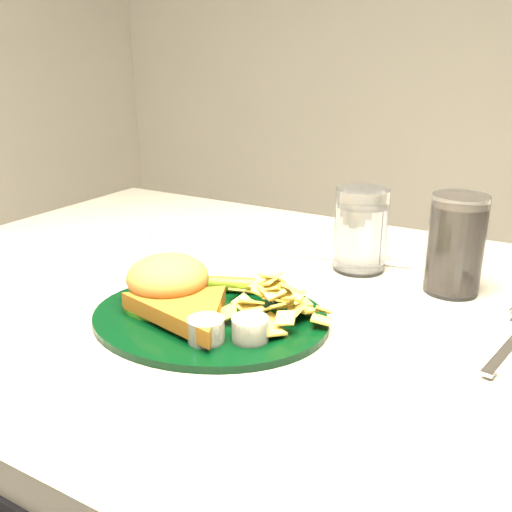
{
  "coord_description": "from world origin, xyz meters",
  "views": [
    {
      "loc": [
        0.34,
        -0.62,
        1.06
      ],
      "look_at": [
        -0.03,
        0.0,
        0.8
      ],
      "focal_mm": 40.0,
      "sensor_mm": 36.0,
      "label": 1
    }
  ],
  "objects_px": {
    "water_glass": "(361,230)",
    "dinner_plate": "(209,296)",
    "fork_napkin": "(509,345)",
    "cola_glass": "(456,245)"
  },
  "relations": [
    {
      "from": "water_glass",
      "to": "dinner_plate",
      "type": "bearing_deg",
      "value": -109.84
    },
    {
      "from": "dinner_plate",
      "to": "water_glass",
      "type": "distance_m",
      "value": 0.28
    },
    {
      "from": "dinner_plate",
      "to": "fork_napkin",
      "type": "distance_m",
      "value": 0.34
    },
    {
      "from": "dinner_plate",
      "to": "water_glass",
      "type": "bearing_deg",
      "value": 57.46
    },
    {
      "from": "water_glass",
      "to": "cola_glass",
      "type": "xyz_separation_m",
      "value": [
        0.14,
        -0.02,
        0.01
      ]
    },
    {
      "from": "fork_napkin",
      "to": "water_glass",
      "type": "bearing_deg",
      "value": 156.12
    },
    {
      "from": "water_glass",
      "to": "fork_napkin",
      "type": "bearing_deg",
      "value": -33.53
    },
    {
      "from": "dinner_plate",
      "to": "fork_napkin",
      "type": "height_order",
      "value": "dinner_plate"
    },
    {
      "from": "cola_glass",
      "to": "water_glass",
      "type": "bearing_deg",
      "value": 172.84
    },
    {
      "from": "cola_glass",
      "to": "fork_napkin",
      "type": "height_order",
      "value": "cola_glass"
    }
  ]
}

